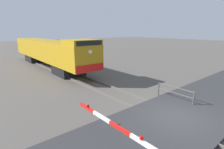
% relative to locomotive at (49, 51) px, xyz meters
% --- Properties ---
extents(ground_plane, '(160.00, 160.00, 0.00)m').
position_rel_locomotive_xyz_m(ground_plane, '(0.00, -17.37, -2.01)').
color(ground_plane, '#514C47').
extents(rail_track_left, '(0.08, 80.00, 0.15)m').
position_rel_locomotive_xyz_m(rail_track_left, '(-0.72, -17.37, -1.93)').
color(rail_track_left, '#59544C').
rests_on(rail_track_left, ground_plane).
extents(rail_track_right, '(0.08, 80.00, 0.15)m').
position_rel_locomotive_xyz_m(rail_track_right, '(0.72, -17.37, -1.93)').
color(rail_track_right, '#59544C').
rests_on(rail_track_right, ground_plane).
extents(road_surface, '(36.00, 4.64, 0.16)m').
position_rel_locomotive_xyz_m(road_surface, '(0.00, -17.37, -1.93)').
color(road_surface, '#2D2D30').
rests_on(road_surface, ground_plane).
extents(locomotive, '(2.86, 19.20, 3.76)m').
position_rel_locomotive_xyz_m(locomotive, '(0.00, 0.00, 0.00)').
color(locomotive, black).
rests_on(locomotive, ground_plane).
extents(guard_railing, '(0.08, 2.61, 0.95)m').
position_rel_locomotive_xyz_m(guard_railing, '(2.22, -15.98, -1.39)').
color(guard_railing, '#4C4742').
rests_on(guard_railing, ground_plane).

